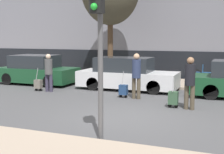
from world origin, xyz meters
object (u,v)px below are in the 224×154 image
object	(u,v)px
traffic_light	(98,26)
parked_bicycle	(206,76)
pedestrian_left	(49,70)
trolley_center	(123,90)
parked_car_1	(127,75)
pedestrian_center	(136,73)
trolley_left	(38,84)
parked_car_0	(37,71)
pedestrian_right	(190,80)
trolley_right	(173,98)

from	to	relation	value
traffic_light	parked_bicycle	distance (m)	9.78
pedestrian_left	trolley_center	world-z (taller)	pedestrian_left
parked_car_1	pedestrian_left	distance (m)	3.52
parked_car_1	pedestrian_center	world-z (taller)	pedestrian_center
trolley_left	trolley_center	xyz separation A→B (m)	(4.07, -0.06, 0.01)
parked_car_0	traffic_light	distance (m)	9.88
trolley_center	parked_car_1	bearing A→B (deg)	105.07
parked_car_1	traffic_light	distance (m)	7.54
trolley_center	pedestrian_right	world-z (taller)	pedestrian_right
pedestrian_left	parked_bicycle	size ratio (longest dim) A/B	0.94
parked_car_0	pedestrian_center	size ratio (longest dim) A/B	2.24
trolley_left	trolley_center	bearing A→B (deg)	-0.81
traffic_light	trolley_left	bearing A→B (deg)	135.37
parked_car_0	pedestrian_center	xyz separation A→B (m)	(5.94, -1.90, 0.33)
parked_car_0	pedestrian_center	bearing A→B (deg)	-17.78
pedestrian_center	pedestrian_right	xyz separation A→B (m)	(2.18, -1.08, -0.01)
trolley_left	parked_bicycle	distance (m)	8.05
pedestrian_left	parked_bicycle	xyz separation A→B (m)	(6.33, 4.14, -0.45)
pedestrian_center	parked_bicycle	distance (m)	4.85
trolley_right	parked_car_1	bearing A→B (deg)	132.47
parked_car_0	pedestrian_right	size ratio (longest dim) A/B	2.26
trolley_left	trolley_right	xyz separation A→B (m)	(6.25, -1.12, 0.03)
parked_car_0	parked_bicycle	distance (m)	8.54
parked_car_0	traffic_light	world-z (taller)	traffic_light
trolley_center	parked_bicycle	distance (m)	5.08
parked_car_0	trolley_center	world-z (taller)	parked_car_0
pedestrian_right	parked_bicycle	xyz separation A→B (m)	(0.09, 5.33, -0.51)
pedestrian_left	trolley_left	size ratio (longest dim) A/B	1.60
parked_bicycle	pedestrian_left	bearing A→B (deg)	-146.82
pedestrian_right	traffic_light	distance (m)	4.64
trolley_center	traffic_light	distance (m)	5.82
pedestrian_center	traffic_light	world-z (taller)	traffic_light
pedestrian_center	parked_bicycle	world-z (taller)	pedestrian_center
parked_car_0	trolley_left	xyz separation A→B (m)	(1.33, -1.81, -0.38)
parked_car_1	parked_bicycle	xyz separation A→B (m)	(3.32, 2.34, -0.19)
parked_car_1	parked_bicycle	size ratio (longest dim) A/B	2.56
trolley_center	pedestrian_left	bearing A→B (deg)	178.77
parked_car_0	parked_bicycle	xyz separation A→B (m)	(8.21, 2.35, -0.19)
trolley_left	pedestrian_left	bearing A→B (deg)	1.90
traffic_light	trolley_right	bearing A→B (deg)	77.21
traffic_light	parked_bicycle	world-z (taller)	traffic_light
pedestrian_right	parked_bicycle	world-z (taller)	pedestrian_right
pedestrian_right	trolley_right	distance (m)	0.86
pedestrian_left	trolley_center	bearing A→B (deg)	-3.06
trolley_right	traffic_light	xyz separation A→B (m)	(-0.94, -4.13, 2.32)
pedestrian_right	traffic_light	world-z (taller)	traffic_light
trolley_right	parked_car_0	bearing A→B (deg)	158.88
pedestrian_right	traffic_light	xyz separation A→B (m)	(-1.48, -4.07, 1.65)
parked_car_1	trolley_left	world-z (taller)	parked_car_1
traffic_light	parked_bicycle	bearing A→B (deg)	80.51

